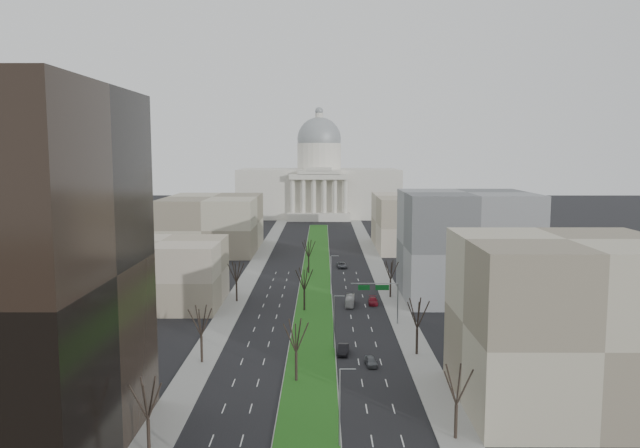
{
  "coord_description": "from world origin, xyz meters",
  "views": [
    {
      "loc": [
        1.81,
        -46.74,
        33.16
      ],
      "look_at": [
        1.11,
        113.6,
        14.31
      ],
      "focal_mm": 35.0,
      "sensor_mm": 36.0,
      "label": 1
    }
  ],
  "objects_px": {
    "car_grey_near": "(371,361)",
    "car_grey_far": "(342,265)",
    "box_van": "(350,301)",
    "car_black": "(343,349)",
    "car_red": "(373,301)"
  },
  "relations": [
    {
      "from": "car_grey_far",
      "to": "box_van",
      "type": "distance_m",
      "value": 43.57
    },
    {
      "from": "car_grey_near",
      "to": "car_red",
      "type": "relative_size",
      "value": 0.81
    },
    {
      "from": "car_black",
      "to": "car_grey_far",
      "type": "relative_size",
      "value": 0.85
    },
    {
      "from": "car_grey_near",
      "to": "car_black",
      "type": "distance_m",
      "value": 6.9
    },
    {
      "from": "car_grey_near",
      "to": "box_van",
      "type": "bearing_deg",
      "value": 86.05
    },
    {
      "from": "box_van",
      "to": "car_black",
      "type": "bearing_deg",
      "value": -89.52
    },
    {
      "from": "car_grey_far",
      "to": "box_van",
      "type": "height_order",
      "value": "box_van"
    },
    {
      "from": "car_grey_far",
      "to": "car_black",
      "type": "bearing_deg",
      "value": -96.23
    },
    {
      "from": "car_grey_near",
      "to": "car_red",
      "type": "xyz_separation_m",
      "value": [
        3.45,
        38.92,
        0.03
      ]
    },
    {
      "from": "car_black",
      "to": "box_van",
      "type": "height_order",
      "value": "box_van"
    },
    {
      "from": "car_grey_near",
      "to": "car_grey_far",
      "type": "distance_m",
      "value": 81.57
    },
    {
      "from": "car_red",
      "to": "car_grey_far",
      "type": "bearing_deg",
      "value": 99.51
    },
    {
      "from": "car_grey_near",
      "to": "car_black",
      "type": "bearing_deg",
      "value": 120.4
    },
    {
      "from": "car_red",
      "to": "box_van",
      "type": "bearing_deg",
      "value": -167.25
    },
    {
      "from": "car_grey_near",
      "to": "box_van",
      "type": "distance_m",
      "value": 38.01
    }
  ]
}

